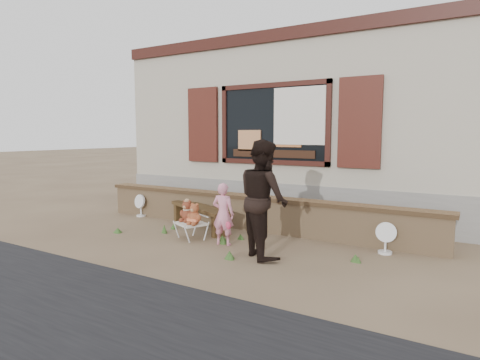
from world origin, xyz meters
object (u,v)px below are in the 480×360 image
Objects in this scene: bench at (200,212)px; teddy_bear_right at (195,213)px; child at (223,214)px; teddy_bear_left at (187,210)px; adult at (263,198)px; folding_chair at (191,224)px.

teddy_bear_right is (0.47, -0.78, 0.16)m from bench.
bench is 1.67× the size of child.
teddy_bear_left is 1.04× the size of teddy_bear_right.
adult is (1.89, -0.95, 0.56)m from bench.
teddy_bear_right is at bearing 31.69° from adult.
teddy_bear_left reaches higher than folding_chair.
bench is 2.18m from adult.
adult reaches higher than bench.
teddy_bear_right is 0.21× the size of adult.
adult is at bearing 14.71° from teddy_bear_left.
teddy_bear_left is 0.81m from child.
teddy_bear_right is 0.56m from child.
bench is 4.65× the size of teddy_bear_right.
folding_chair is 0.35× the size of adult.
child is at bearing 19.50° from teddy_bear_left.
adult reaches higher than folding_chair.
adult is at bearing 16.01° from folding_chair.
bench reaches higher than folding_chair.
adult is at bearing 158.24° from child.
child is (0.68, -0.01, 0.25)m from folding_chair.
teddy_bear_left is 0.28m from teddy_bear_right.
teddy_bear_right is 0.36× the size of child.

